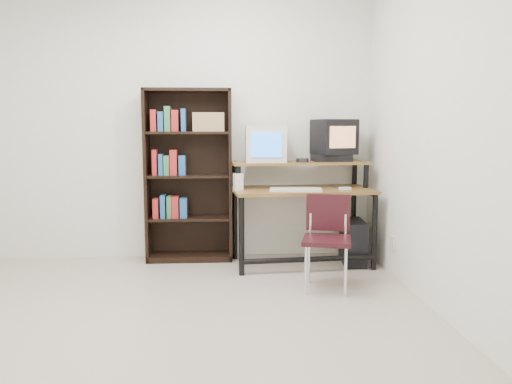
{
  "coord_description": "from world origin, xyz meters",
  "views": [
    {
      "loc": [
        0.49,
        -3.06,
        1.3
      ],
      "look_at": [
        0.77,
        1.1,
        0.77
      ],
      "focal_mm": 35.0,
      "sensor_mm": 36.0,
      "label": 1
    }
  ],
  "objects": [
    {
      "name": "pc_tower",
      "position": [
        1.75,
        1.6,
        0.21
      ],
      "size": [
        0.23,
        0.46,
        0.42
      ],
      "primitive_type": "cube",
      "rotation": [
        0.0,
        0.0,
        -0.07
      ],
      "color": "black",
      "rests_on": "floor"
    },
    {
      "name": "cd_spindle",
      "position": [
        1.26,
        1.66,
        0.99
      ],
      "size": [
        0.14,
        0.14,
        0.05
      ],
      "primitive_type": "cylinder",
      "rotation": [
        0.0,
        0.0,
        0.16
      ],
      "color": "#26262B",
      "rests_on": "computer_desk"
    },
    {
      "name": "bookshelf",
      "position": [
        0.16,
        1.85,
        0.87
      ],
      "size": [
        0.84,
        0.29,
        1.68
      ],
      "rotation": [
        0.0,
        0.0,
        -0.01
      ],
      "color": "black",
      "rests_on": "floor"
    },
    {
      "name": "floor",
      "position": [
        0.0,
        0.0,
        -0.01
      ],
      "size": [
        4.0,
        4.0,
        0.01
      ],
      "primitive_type": "cube",
      "color": "beige",
      "rests_on": "ground"
    },
    {
      "name": "crt_monitor",
      "position": [
        0.91,
        1.74,
        1.15
      ],
      "size": [
        0.38,
        0.39,
        0.36
      ],
      "rotation": [
        0.0,
        0.0,
        -0.02
      ],
      "color": "silver",
      "rests_on": "computer_desk"
    },
    {
      "name": "keyboard",
      "position": [
        1.16,
        1.45,
        0.74
      ],
      "size": [
        0.49,
        0.27,
        0.03
      ],
      "primitive_type": "cube",
      "rotation": [
        0.0,
        0.0,
        -0.12
      ],
      "color": "silver",
      "rests_on": "computer_desk"
    },
    {
      "name": "back_wall",
      "position": [
        0.0,
        2.0,
        1.3
      ],
      "size": [
        4.0,
        0.01,
        2.6
      ],
      "primitive_type": "cube",
      "color": "white",
      "rests_on": "floor"
    },
    {
      "name": "vcr",
      "position": [
        1.56,
        1.76,
        1.01
      ],
      "size": [
        0.37,
        0.28,
        0.08
      ],
      "primitive_type": "cube",
      "rotation": [
        0.0,
        0.0,
        0.05
      ],
      "color": "black",
      "rests_on": "computer_desk"
    },
    {
      "name": "desk_speaker",
      "position": [
        0.64,
        1.52,
        0.8
      ],
      "size": [
        0.1,
        0.09,
        0.17
      ],
      "primitive_type": "cube",
      "rotation": [
        0.0,
        0.0,
        0.24
      ],
      "color": "silver",
      "rests_on": "computer_desk"
    },
    {
      "name": "mousepad",
      "position": [
        1.63,
        1.49,
        0.72
      ],
      "size": [
        0.23,
        0.19,
        0.01
      ],
      "primitive_type": "cube",
      "rotation": [
        0.0,
        0.0,
        0.06
      ],
      "color": "black",
      "rests_on": "computer_desk"
    },
    {
      "name": "right_wall",
      "position": [
        2.0,
        0.0,
        1.3
      ],
      "size": [
        0.01,
        4.0,
        2.6
      ],
      "primitive_type": "cube",
      "color": "white",
      "rests_on": "floor"
    },
    {
      "name": "mouse",
      "position": [
        1.63,
        1.48,
        0.74
      ],
      "size": [
        0.11,
        0.08,
        0.03
      ],
      "primitive_type": "cube",
      "rotation": [
        0.0,
        0.0,
        0.27
      ],
      "color": "white",
      "rests_on": "mousepad"
    },
    {
      "name": "crt_tv",
      "position": [
        1.59,
        1.79,
        1.22
      ],
      "size": [
        0.44,
        0.43,
        0.34
      ],
      "rotation": [
        0.0,
        0.0,
        0.26
      ],
      "color": "black",
      "rests_on": "vcr"
    },
    {
      "name": "wall_outlet",
      "position": [
        1.99,
        1.15,
        0.3
      ],
      "size": [
        0.02,
        0.08,
        0.12
      ],
      "primitive_type": "cube",
      "color": "beige",
      "rests_on": "right_wall"
    },
    {
      "name": "school_chair",
      "position": [
        1.34,
        0.89,
        0.46
      ],
      "size": [
        0.46,
        0.46,
        0.76
      ],
      "rotation": [
        0.0,
        0.0,
        -0.25
      ],
      "color": "black",
      "rests_on": "floor"
    },
    {
      "name": "computer_desk",
      "position": [
        1.25,
        1.62,
        0.7
      ],
      "size": [
        1.36,
        0.75,
        0.98
      ],
      "rotation": [
        0.0,
        0.0,
        0.08
      ],
      "color": "brown",
      "rests_on": "floor"
    }
  ]
}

